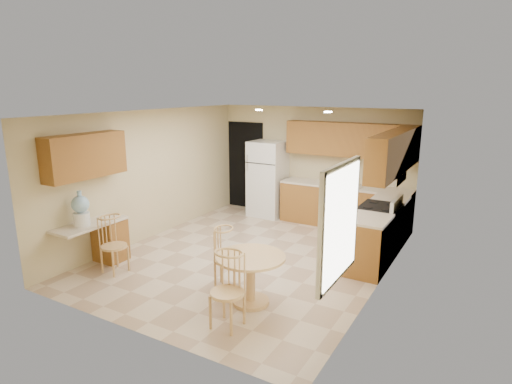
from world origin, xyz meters
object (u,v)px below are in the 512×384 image
Objects in this scene: refrigerator at (268,179)px; stove at (378,230)px; chair_table_a at (224,254)px; chair_desk at (109,241)px; dining_table at (251,272)px; water_crock at (81,210)px; chair_table_b at (223,286)px.

refrigerator is 1.59× the size of stove.
refrigerator is 3.90m from chair_table_a.
refrigerator is 1.87× the size of chair_desk.
dining_table is 2.44m from chair_desk.
chair_table_a is 1.61× the size of water_crock.
dining_table is (-1.05, -2.62, -0.01)m from stove.
chair_desk is 1.62× the size of water_crock.
refrigerator is at bearing 176.73° from chair_desk.
stove is 1.19× the size of chair_table_a.
refrigerator reaches higher than chair_desk.
stove is (2.88, -1.22, -0.40)m from refrigerator.
refrigerator is 3.15m from stove.
chair_table_a is (-0.55, 0.16, 0.10)m from dining_table.
water_crock reaches higher than chair_desk.
chair_table_b is at bearing 16.19° from chair_table_a.
stove is at bearing -107.35° from chair_table_b.
chair_table_b reaches higher than chair_table_a.
refrigerator reaches higher than stove.
refrigerator is 1.82× the size of dining_table.
chair_table_b is (-1.00, -3.36, 0.12)m from stove.
dining_table is at bearing -86.85° from chair_table_b.
stove is 1.14× the size of chair_table_b.
chair_table_a is 0.99× the size of chair_desk.
chair_table_a is 1.09m from chair_table_b.
water_crock is at bearing -171.99° from dining_table.
chair_table_b is 1.04× the size of chair_desk.
refrigerator is 1.80× the size of chair_table_b.
refrigerator is 4.37m from water_crock.
chair_desk is at bearing -140.09° from stove.
water_crock is at bearing -142.40° from stove.
dining_table is (1.82, -3.84, -0.40)m from refrigerator.
stove is at bearing 68.07° from dining_table.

